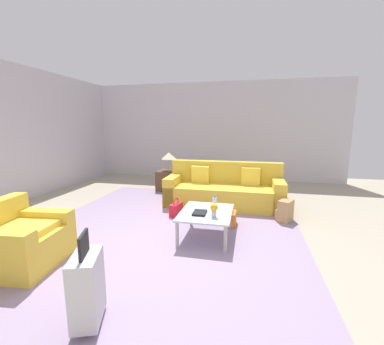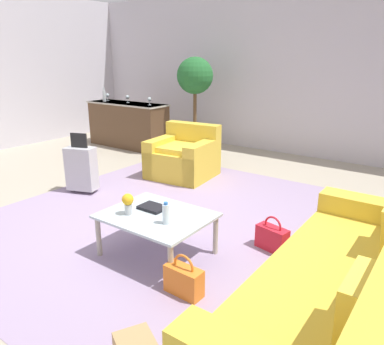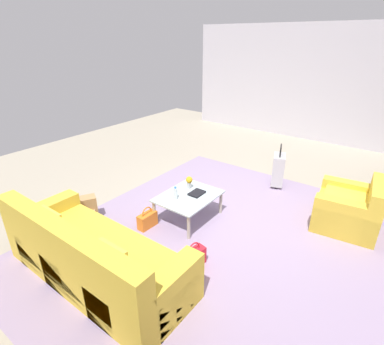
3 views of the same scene
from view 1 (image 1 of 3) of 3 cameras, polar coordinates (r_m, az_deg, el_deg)
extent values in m
plane|color=#A89E89|center=(3.93, -5.40, -15.80)|extent=(12.00, 12.00, 0.00)
cube|color=silver|center=(8.48, 5.22, 9.05)|extent=(0.12, 8.00, 3.10)
cube|color=#9984A3|center=(4.50, -5.45, -12.22)|extent=(5.20, 4.40, 0.01)
cube|color=gold|center=(5.67, 7.05, -5.13)|extent=(0.97, 2.49, 0.45)
cube|color=gold|center=(5.98, 7.47, -1.96)|extent=(0.22, 2.49, 0.93)
cube|color=gold|center=(5.66, 18.52, -4.70)|extent=(0.97, 0.24, 0.63)
cube|color=gold|center=(5.86, -3.97, -3.66)|extent=(0.97, 0.24, 0.63)
cube|color=yellow|center=(5.77, 12.91, -0.92)|extent=(0.13, 0.40, 0.40)
cube|color=yellow|center=(5.87, 1.90, -0.48)|extent=(0.16, 0.40, 0.41)
cube|color=gold|center=(3.96, -33.41, -13.84)|extent=(1.02, 0.98, 0.44)
cube|color=gold|center=(4.19, -30.28, -11.05)|extent=(0.29, 0.90, 0.60)
cube|color=yellow|center=(3.83, -33.21, -10.39)|extent=(0.75, 0.69, 0.08)
cube|color=silver|center=(4.02, 3.18, -8.82)|extent=(0.99, 0.78, 0.02)
cylinder|color=#ADA899|center=(3.76, -3.32, -13.64)|extent=(0.05, 0.05, 0.40)
cylinder|color=#ADA899|center=(4.56, -0.19, -9.25)|extent=(0.05, 0.05, 0.40)
cylinder|color=#ADA899|center=(3.65, 7.42, -14.52)|extent=(0.05, 0.05, 0.40)
cylinder|color=#ADA899|center=(4.47, 8.52, -9.79)|extent=(0.05, 0.05, 0.40)
cylinder|color=silver|center=(4.16, 5.03, -6.69)|extent=(0.06, 0.06, 0.18)
cylinder|color=#2D6BBC|center=(4.13, 5.05, -5.34)|extent=(0.04, 0.04, 0.02)
cube|color=black|center=(3.91, 1.72, -8.93)|extent=(0.26, 0.19, 0.03)
cylinder|color=#B2B7BC|center=(3.77, 4.90, -9.14)|extent=(0.07, 0.07, 0.10)
sphere|color=gold|center=(3.74, 4.92, -7.70)|extent=(0.11, 0.11, 0.11)
cube|color=#513823|center=(7.03, -5.09, -1.72)|extent=(0.59, 0.59, 0.53)
cylinder|color=#ADA899|center=(6.98, -5.13, 0.52)|extent=(0.18, 0.18, 0.02)
cylinder|color=#ADA899|center=(6.96, -5.15, 1.80)|extent=(0.04, 0.04, 0.29)
cone|color=beige|center=(6.93, -5.18, 3.72)|extent=(0.40, 0.40, 0.18)
cube|color=#B7B7BC|center=(2.58, -22.28, -22.64)|extent=(0.45, 0.35, 0.60)
cube|color=black|center=(2.40, -22.94, -14.53)|extent=(0.23, 0.11, 0.20)
cylinder|color=black|center=(2.67, -22.59, -30.15)|extent=(0.04, 0.05, 0.05)
cylinder|color=black|center=(2.88, -21.02, -26.63)|extent=(0.04, 0.05, 0.05)
cube|color=red|center=(5.06, -3.56, -8.22)|extent=(0.34, 0.20, 0.24)
torus|color=red|center=(5.02, -3.58, -6.71)|extent=(0.20, 0.06, 0.20)
cube|color=orange|center=(4.63, 8.82, -10.12)|extent=(0.32, 0.15, 0.24)
torus|color=orange|center=(4.58, 8.87, -8.47)|extent=(0.20, 0.03, 0.20)
cube|color=tan|center=(5.03, 20.07, -8.00)|extent=(0.36, 0.32, 0.40)
cube|color=tan|center=(5.10, 18.74, -8.63)|extent=(0.21, 0.15, 0.18)
camera|label=2|loc=(6.19, 30.24, 10.08)|focal=35.00mm
camera|label=3|loc=(7.83, -11.86, 17.41)|focal=28.00mm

